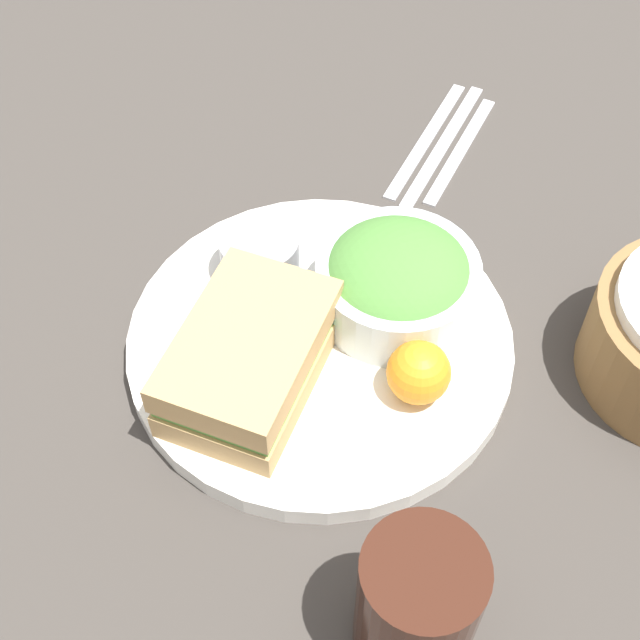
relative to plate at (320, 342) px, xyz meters
name	(u,v)px	position (x,y,z in m)	size (l,w,h in m)	color
ground_plane	(320,349)	(0.00, 0.00, -0.01)	(4.00, 4.00, 0.00)	#3D3833
plate	(320,342)	(0.00, 0.00, 0.00)	(0.31, 0.31, 0.02)	white
sandwich	(249,358)	(0.06, -0.02, 0.04)	(0.16, 0.12, 0.06)	tan
salad_bowl	(397,280)	(-0.06, 0.03, 0.04)	(0.13, 0.13, 0.06)	silver
dressing_cup	(260,256)	(-0.03, -0.08, 0.03)	(0.07, 0.07, 0.04)	#99999E
orange_wedge	(419,373)	(0.01, 0.09, 0.03)	(0.05, 0.05, 0.05)	orange
drink_glass	(417,605)	(0.16, 0.17, 0.05)	(0.08, 0.08, 0.11)	#38190F
fork	(426,139)	(-0.27, -0.05, -0.01)	(0.19, 0.01, 0.01)	silver
knife	(443,144)	(-0.27, -0.03, -0.01)	(0.19, 0.01, 0.01)	silver
spoon	(461,149)	(-0.27, -0.01, -0.01)	(0.17, 0.01, 0.01)	silver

